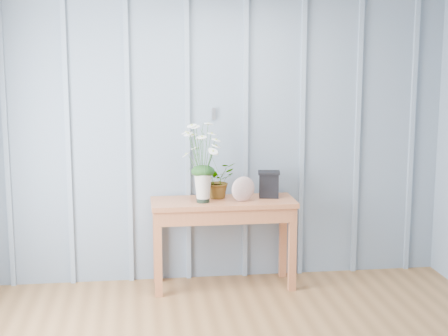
{
  "coord_description": "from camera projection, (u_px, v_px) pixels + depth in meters",
  "views": [
    {
      "loc": [
        -0.7,
        -3.55,
        2.01
      ],
      "look_at": [
        0.03,
        1.94,
        1.03
      ],
      "focal_mm": 55.0,
      "sensor_mm": 36.0,
      "label": 1
    }
  ],
  "objects": [
    {
      "name": "felt_disc_vessel",
      "position": [
        243.0,
        189.0,
        5.65
      ],
      "size": [
        0.22,
        0.12,
        0.21
      ],
      "primitive_type": "ellipsoid",
      "rotation": [
        0.0,
        0.0,
        0.3
      ],
      "color": "#8D4E56",
      "rests_on": "sideboard"
    },
    {
      "name": "room_shell",
      "position": [
        241.0,
        50.0,
        4.45
      ],
      "size": [
        4.0,
        4.5,
        2.5
      ],
      "color": "gray",
      "rests_on": "ground"
    },
    {
      "name": "spider_plant",
      "position": [
        218.0,
        180.0,
        5.78
      ],
      "size": [
        0.35,
        0.34,
        0.3
      ],
      "primitive_type": "imported",
      "rotation": [
        0.0,
        0.0,
        0.53
      ],
      "color": "#153C15",
      "rests_on": "sideboard"
    },
    {
      "name": "carved_box",
      "position": [
        269.0,
        184.0,
        5.8
      ],
      "size": [
        0.2,
        0.17,
        0.22
      ],
      "color": "black",
      "rests_on": "sideboard"
    },
    {
      "name": "daisy_vase",
      "position": [
        203.0,
        152.0,
        5.57
      ],
      "size": [
        0.47,
        0.36,
        0.67
      ],
      "color": "black",
      "rests_on": "sideboard"
    },
    {
      "name": "sideboard",
      "position": [
        223.0,
        213.0,
        5.74
      ],
      "size": [
        1.2,
        0.45,
        0.75
      ],
      "color": "#AD5E37",
      "rests_on": "ground"
    }
  ]
}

